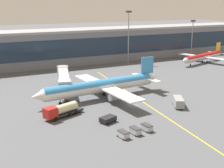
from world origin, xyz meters
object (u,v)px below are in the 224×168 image
at_px(lavatory_truck, 178,102).
at_px(baggage_cart_0, 123,134).
at_px(commuter_jet_far, 203,56).
at_px(baggage_cart_2, 147,127).
at_px(fuel_tanker, 61,110).
at_px(baggage_cart_1, 135,131).
at_px(main_airliner, 101,86).
at_px(pushback_tug, 108,119).

relative_size(lavatory_truck, baggage_cart_0, 2.19).
bearing_deg(baggage_cart_0, commuter_jet_far, 36.84).
bearing_deg(commuter_jet_far, baggage_cart_2, -141.06).
bearing_deg(commuter_jet_far, fuel_tanker, -155.04).
relative_size(baggage_cart_0, baggage_cart_1, 1.00).
bearing_deg(lavatory_truck, baggage_cart_2, -149.66).
xyz_separation_m(main_airliner, pushback_tug, (-6.61, -17.84, -2.88)).
distance_m(pushback_tug, commuter_jet_far, 86.33).
xyz_separation_m(baggage_cart_0, baggage_cart_2, (6.35, 0.79, 0.00)).
distance_m(fuel_tanker, baggage_cart_0, 18.96).
height_order(baggage_cart_0, baggage_cart_1, same).
height_order(lavatory_truck, baggage_cart_0, lavatory_truck).
distance_m(baggage_cart_2, commuter_jet_far, 86.55).
relative_size(fuel_tanker, baggage_cart_0, 3.90).
height_order(fuel_tanker, baggage_cart_1, fuel_tanker).
relative_size(main_airliner, fuel_tanker, 3.84).
xyz_separation_m(lavatory_truck, baggage_cart_1, (-19.71, -10.07, -0.64)).
height_order(lavatory_truck, commuter_jet_far, commuter_jet_far).
height_order(pushback_tug, baggage_cart_0, baggage_cart_0).
relative_size(fuel_tanker, baggage_cart_2, 3.90).
distance_m(main_airliner, fuel_tanker, 18.23).
relative_size(fuel_tanker, pushback_tug, 2.53).
bearing_deg(baggage_cart_2, pushback_tug, 124.39).
xyz_separation_m(pushback_tug, baggage_cart_2, (5.60, -8.18, -0.07)).
bearing_deg(pushback_tug, fuel_tanker, 136.84).
height_order(fuel_tanker, lavatory_truck, fuel_tanker).
bearing_deg(baggage_cart_1, commuter_jet_far, 37.86).
relative_size(lavatory_truck, commuter_jet_far, 0.18).
xyz_separation_m(lavatory_truck, baggage_cart_0, (-22.88, -10.47, -0.64)).
bearing_deg(baggage_cart_0, main_airliner, 74.66).
height_order(baggage_cart_1, commuter_jet_far, commuter_jet_far).
height_order(main_airliner, commuter_jet_far, main_airliner).
distance_m(lavatory_truck, commuter_jet_far, 67.66).
relative_size(pushback_tug, baggage_cart_2, 1.54).
bearing_deg(baggage_cart_1, baggage_cart_0, -172.92).
relative_size(main_airliner, pushback_tug, 9.72).
xyz_separation_m(baggage_cart_1, commuter_jet_far, (70.48, 54.78, 2.19)).
bearing_deg(fuel_tanker, lavatory_truck, -12.24).
height_order(main_airliner, baggage_cart_2, main_airliner).
height_order(fuel_tanker, pushback_tug, fuel_tanker).
distance_m(lavatory_truck, baggage_cart_2, 19.17).
bearing_deg(baggage_cart_2, commuter_jet_far, 38.94).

